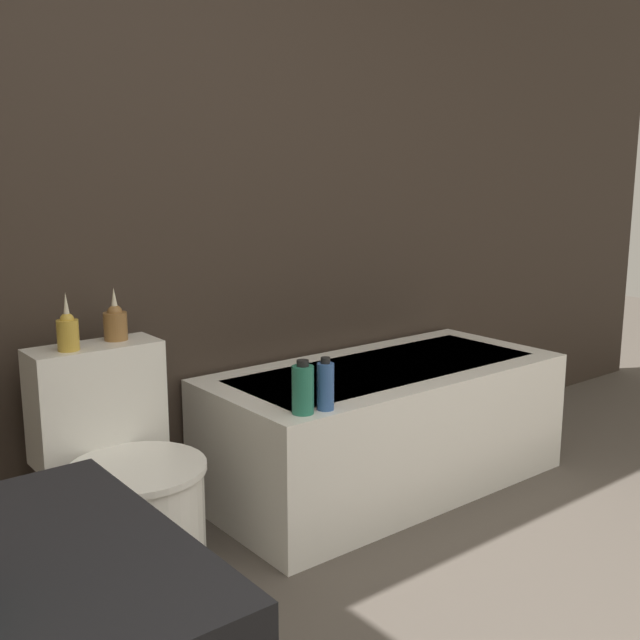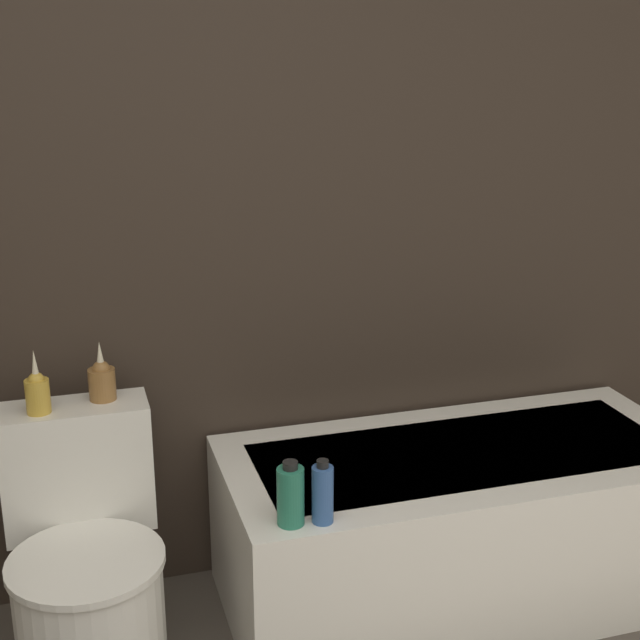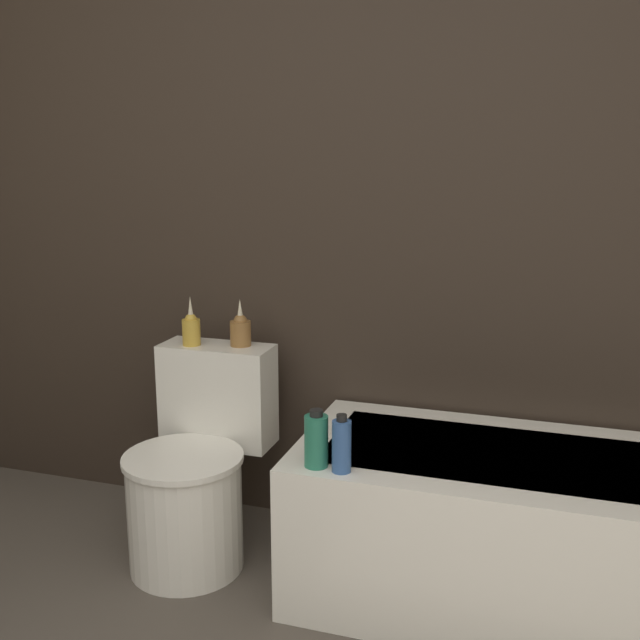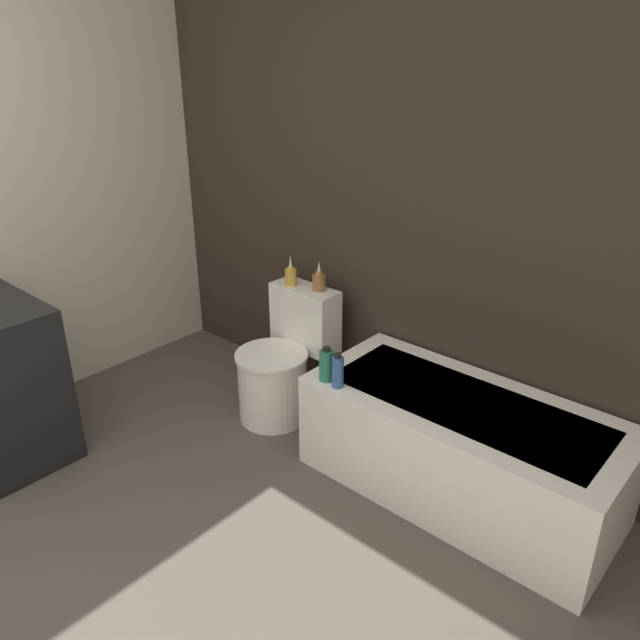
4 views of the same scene
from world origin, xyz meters
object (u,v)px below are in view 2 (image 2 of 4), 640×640
Objects in this scene: vase_silver at (102,379)px; shampoo_bottle_short at (323,493)px; vase_gold at (37,391)px; bathtub at (460,523)px; toilet at (87,576)px; shampoo_bottle_tall at (291,495)px.

vase_silver is 0.72m from shampoo_bottle_short.
bathtub is at bearing -6.03° from vase_gold.
toilet is at bearing -111.29° from vase_silver.
shampoo_bottle_tall is (0.52, -0.22, 0.28)m from toilet.
vase_gold reaches higher than shampoo_bottle_tall.
bathtub is 8.31× the size of shampoo_bottle_tall.
vase_gold is 1.03× the size of shampoo_bottle_short.
vase_gold is (-1.23, 0.13, 0.54)m from bathtub.
shampoo_bottle_tall is at bearing -45.36° from vase_silver.
toilet is 4.02× the size of vase_gold.
shampoo_bottle_tall is at bearing -157.06° from bathtub.
vase_silver is at bearing 134.64° from shampoo_bottle_tall.
bathtub is 0.69m from shampoo_bottle_short.
toilet is at bearing 157.53° from shampoo_bottle_tall.
vase_silver is 0.65m from shampoo_bottle_tall.
bathtub is 8.11× the size of vase_gold.
vase_silver is (0.09, 0.22, 0.49)m from toilet.
vase_gold is at bearing 149.58° from shampoo_bottle_short.
vase_gold is at bearing 173.97° from bathtub.
bathtub is at bearing 22.94° from shampoo_bottle_tall.
vase_silver reaches higher than toilet.
shampoo_bottle_short is at bearing -30.42° from vase_gold.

